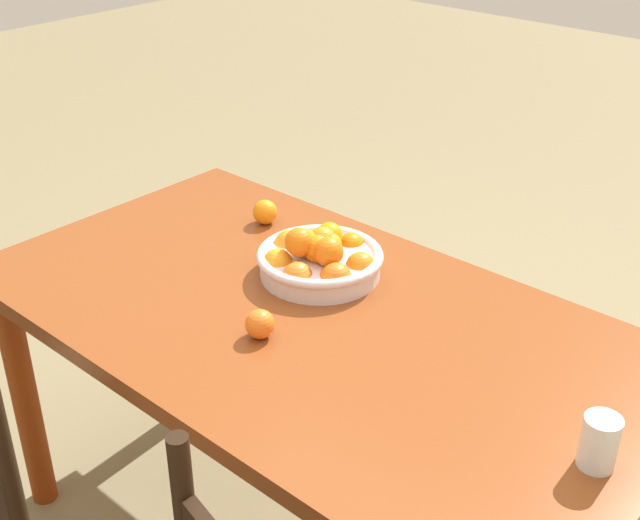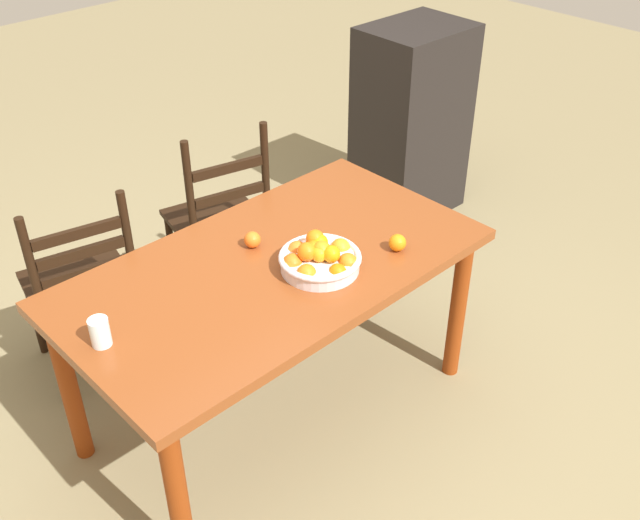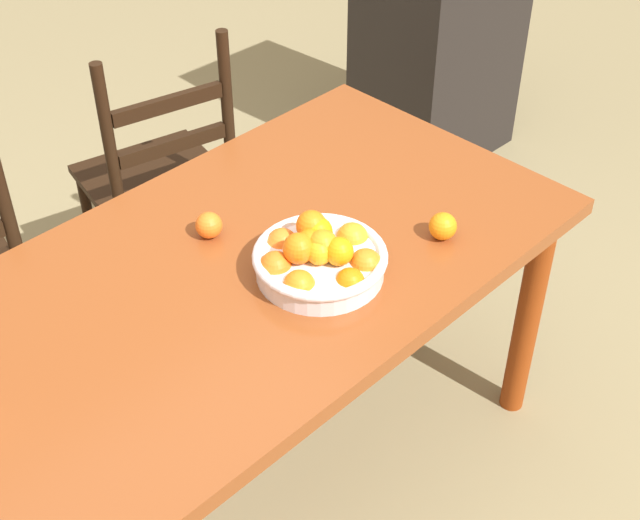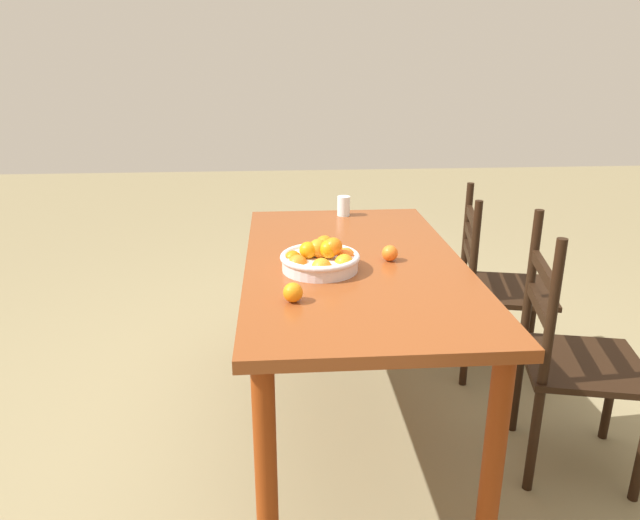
{
  "view_description": "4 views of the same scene",
  "coord_description": "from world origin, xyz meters",
  "px_view_note": "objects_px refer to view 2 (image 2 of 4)",
  "views": [
    {
      "loc": [
        -1.07,
        1.17,
        1.76
      ],
      "look_at": [
        0.11,
        -0.15,
        0.8
      ],
      "focal_mm": 47.0,
      "sensor_mm": 36.0,
      "label": 1
    },
    {
      "loc": [
        -1.44,
        -1.77,
        2.34
      ],
      "look_at": [
        0.11,
        -0.15,
        0.8
      ],
      "focal_mm": 41.81,
      "sensor_mm": 36.0,
      "label": 2
    },
    {
      "loc": [
        -1.01,
        -1.24,
        2.06
      ],
      "look_at": [
        0.11,
        -0.15,
        0.8
      ],
      "focal_mm": 50.38,
      "sensor_mm": 36.0,
      "label": 3
    },
    {
      "loc": [
        2.21,
        -0.3,
        1.54
      ],
      "look_at": [
        0.11,
        -0.15,
        0.8
      ],
      "focal_mm": 32.91,
      "sensor_mm": 36.0,
      "label": 4
    }
  ],
  "objects_px": {
    "orange_loose_1": "(252,240)",
    "drinking_glass": "(100,332)",
    "chair_by_cabinet": "(220,222)",
    "chair_near_window": "(82,288)",
    "fruit_bowl": "(319,258)",
    "orange_loose_0": "(397,243)",
    "dining_table": "(273,284)",
    "cabinet": "(411,122)"
  },
  "relations": [
    {
      "from": "dining_table",
      "to": "cabinet",
      "type": "xyz_separation_m",
      "value": [
        1.7,
        0.76,
        -0.11
      ]
    },
    {
      "from": "chair_near_window",
      "to": "chair_by_cabinet",
      "type": "xyz_separation_m",
      "value": [
        0.75,
        0.02,
        0.0
      ]
    },
    {
      "from": "dining_table",
      "to": "cabinet",
      "type": "height_order",
      "value": "cabinet"
    },
    {
      "from": "dining_table",
      "to": "orange_loose_1",
      "type": "distance_m",
      "value": 0.19
    },
    {
      "from": "cabinet",
      "to": "orange_loose_1",
      "type": "distance_m",
      "value": 1.8
    },
    {
      "from": "fruit_bowl",
      "to": "chair_by_cabinet",
      "type": "bearing_deg",
      "value": 76.56
    },
    {
      "from": "cabinet",
      "to": "orange_loose_0",
      "type": "bearing_deg",
      "value": -140.56
    },
    {
      "from": "orange_loose_1",
      "to": "orange_loose_0",
      "type": "bearing_deg",
      "value": -46.05
    },
    {
      "from": "chair_by_cabinet",
      "to": "orange_loose_1",
      "type": "relative_size",
      "value": 15.28
    },
    {
      "from": "chair_near_window",
      "to": "fruit_bowl",
      "type": "xyz_separation_m",
      "value": [
        0.52,
        -0.91,
        0.36
      ]
    },
    {
      "from": "chair_near_window",
      "to": "orange_loose_1",
      "type": "bearing_deg",
      "value": 137.41
    },
    {
      "from": "chair_near_window",
      "to": "fruit_bowl",
      "type": "relative_size",
      "value": 3.04
    },
    {
      "from": "orange_loose_0",
      "to": "orange_loose_1",
      "type": "xyz_separation_m",
      "value": [
        -0.38,
        0.4,
        -0.0
      ]
    },
    {
      "from": "chair_by_cabinet",
      "to": "drinking_glass",
      "type": "relative_size",
      "value": 9.83
    },
    {
      "from": "chair_near_window",
      "to": "chair_by_cabinet",
      "type": "height_order",
      "value": "chair_by_cabinet"
    },
    {
      "from": "chair_near_window",
      "to": "fruit_bowl",
      "type": "height_order",
      "value": "chair_near_window"
    },
    {
      "from": "cabinet",
      "to": "orange_loose_0",
      "type": "distance_m",
      "value": 1.66
    },
    {
      "from": "chair_near_window",
      "to": "cabinet",
      "type": "xyz_separation_m",
      "value": [
        2.12,
        -0.01,
        0.11
      ]
    },
    {
      "from": "drinking_glass",
      "to": "fruit_bowl",
      "type": "bearing_deg",
      "value": -12.53
    },
    {
      "from": "dining_table",
      "to": "orange_loose_1",
      "type": "xyz_separation_m",
      "value": [
        0.02,
        0.14,
        0.13
      ]
    },
    {
      "from": "dining_table",
      "to": "chair_by_cabinet",
      "type": "xyz_separation_m",
      "value": [
        0.33,
        0.79,
        -0.21
      ]
    },
    {
      "from": "dining_table",
      "to": "fruit_bowl",
      "type": "relative_size",
      "value": 5.24
    },
    {
      "from": "cabinet",
      "to": "dining_table",
      "type": "bearing_deg",
      "value": -154.66
    },
    {
      "from": "dining_table",
      "to": "fruit_bowl",
      "type": "height_order",
      "value": "fruit_bowl"
    },
    {
      "from": "orange_loose_1",
      "to": "drinking_glass",
      "type": "bearing_deg",
      "value": -171.53
    },
    {
      "from": "chair_by_cabinet",
      "to": "drinking_glass",
      "type": "xyz_separation_m",
      "value": [
        -1.02,
        -0.75,
        0.36
      ]
    },
    {
      "from": "fruit_bowl",
      "to": "orange_loose_1",
      "type": "xyz_separation_m",
      "value": [
        -0.08,
        0.28,
        -0.02
      ]
    },
    {
      "from": "cabinet",
      "to": "orange_loose_1",
      "type": "xyz_separation_m",
      "value": [
        -1.68,
        -0.62,
        0.23
      ]
    },
    {
      "from": "chair_near_window",
      "to": "drinking_glass",
      "type": "distance_m",
      "value": 0.86
    },
    {
      "from": "orange_loose_1",
      "to": "drinking_glass",
      "type": "distance_m",
      "value": 0.72
    },
    {
      "from": "cabinet",
      "to": "fruit_bowl",
      "type": "height_order",
      "value": "cabinet"
    },
    {
      "from": "chair_by_cabinet",
      "to": "fruit_bowl",
      "type": "relative_size",
      "value": 3.22
    },
    {
      "from": "chair_by_cabinet",
      "to": "drinking_glass",
      "type": "distance_m",
      "value": 1.32
    },
    {
      "from": "chair_near_window",
      "to": "orange_loose_1",
      "type": "xyz_separation_m",
      "value": [
        0.44,
        -0.63,
        0.34
      ]
    },
    {
      "from": "dining_table",
      "to": "chair_near_window",
      "type": "height_order",
      "value": "chair_near_window"
    },
    {
      "from": "orange_loose_0",
      "to": "drinking_glass",
      "type": "relative_size",
      "value": 0.67
    },
    {
      "from": "chair_near_window",
      "to": "orange_loose_0",
      "type": "distance_m",
      "value": 1.36
    },
    {
      "from": "chair_by_cabinet",
      "to": "cabinet",
      "type": "height_order",
      "value": "cabinet"
    },
    {
      "from": "dining_table",
      "to": "chair_by_cabinet",
      "type": "height_order",
      "value": "chair_by_cabinet"
    },
    {
      "from": "chair_by_cabinet",
      "to": "chair_near_window",
      "type": "bearing_deg",
      "value": 14.5
    },
    {
      "from": "chair_near_window",
      "to": "orange_loose_1",
      "type": "height_order",
      "value": "chair_near_window"
    },
    {
      "from": "dining_table",
      "to": "orange_loose_0",
      "type": "xyz_separation_m",
      "value": [
        0.4,
        -0.26,
        0.13
      ]
    }
  ]
}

